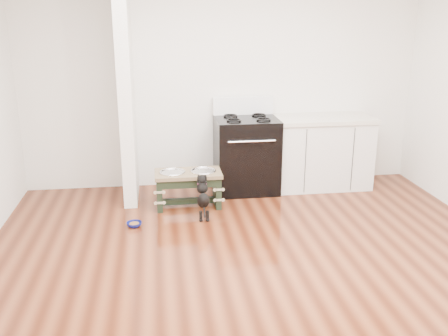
# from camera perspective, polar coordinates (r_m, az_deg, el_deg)

# --- Properties ---
(ground) EXTENTS (5.00, 5.00, 0.00)m
(ground) POSITION_cam_1_polar(r_m,az_deg,el_deg) (4.39, 4.31, -12.07)
(ground) COLOR #3E170B
(ground) RESTS_ON ground
(room_shell) EXTENTS (5.00, 5.00, 5.00)m
(room_shell) POSITION_cam_1_polar(r_m,az_deg,el_deg) (3.87, 4.85, 9.37)
(room_shell) COLOR silver
(room_shell) RESTS_ON ground
(partition_wall) EXTENTS (0.15, 0.80, 2.70)m
(partition_wall) POSITION_cam_1_polar(r_m,az_deg,el_deg) (5.90, -11.15, 9.18)
(partition_wall) COLOR silver
(partition_wall) RESTS_ON ground
(oven_range) EXTENTS (0.76, 0.69, 1.14)m
(oven_range) POSITION_cam_1_polar(r_m,az_deg,el_deg) (6.22, 2.55, 1.69)
(oven_range) COLOR black
(oven_range) RESTS_ON ground
(cabinet_run) EXTENTS (1.24, 0.64, 0.91)m
(cabinet_run) POSITION_cam_1_polar(r_m,az_deg,el_deg) (6.49, 11.07, 1.80)
(cabinet_run) COLOR silver
(cabinet_run) RESTS_ON ground
(dog_feeder) EXTENTS (0.76, 0.41, 0.43)m
(dog_feeder) POSITION_cam_1_polar(r_m,az_deg,el_deg) (5.74, -4.11, -1.60)
(dog_feeder) COLOR black
(dog_feeder) RESTS_ON ground
(puppy) EXTENTS (0.13, 0.39, 0.46)m
(puppy) POSITION_cam_1_polar(r_m,az_deg,el_deg) (5.43, -2.43, -3.15)
(puppy) COLOR black
(puppy) RESTS_ON ground
(floor_bowl) EXTENTS (0.16, 0.16, 0.05)m
(floor_bowl) POSITION_cam_1_polar(r_m,az_deg,el_deg) (5.36, -10.22, -6.37)
(floor_bowl) COLOR navy
(floor_bowl) RESTS_ON ground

